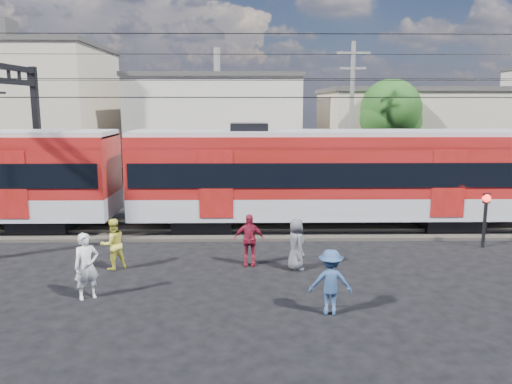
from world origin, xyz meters
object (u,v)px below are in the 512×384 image
at_px(commuter_train, 332,174).
at_px(crossing_signal, 486,210).
at_px(pedestrian_a, 87,266).
at_px(pedestrian_c, 330,282).

xyz_separation_m(commuter_train, crossing_signal, (5.24, -2.60, -0.98)).
distance_m(commuter_train, pedestrian_a, 10.82).
distance_m(pedestrian_a, crossing_signal, 13.92).
relative_size(pedestrian_a, crossing_signal, 0.90).
distance_m(commuter_train, pedestrian_c, 8.66).
height_order(pedestrian_c, crossing_signal, crossing_signal).
bearing_deg(pedestrian_a, crossing_signal, -12.30).
xyz_separation_m(pedestrian_c, crossing_signal, (6.64, 5.80, 0.57)).
distance_m(pedestrian_c, crossing_signal, 8.83).
height_order(pedestrian_a, pedestrian_c, pedestrian_a).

